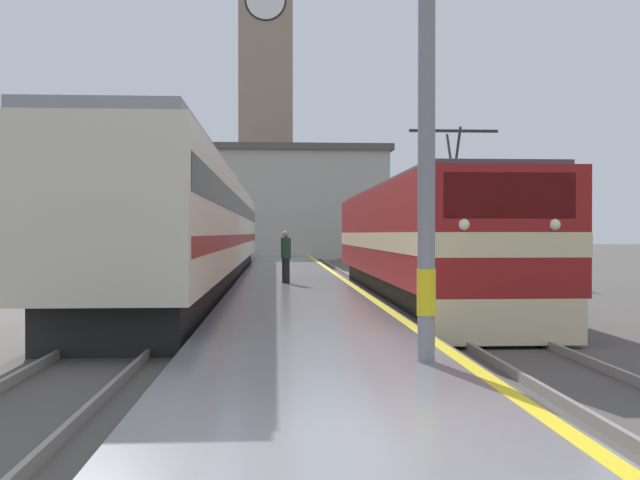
% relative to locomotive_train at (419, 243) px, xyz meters
% --- Properties ---
extents(ground_plane, '(200.00, 200.00, 0.00)m').
position_rel_locomotive_train_xyz_m(ground_plane, '(-3.42, 14.99, -1.75)').
color(ground_plane, '#514C47').
extents(platform, '(3.95, 140.00, 0.38)m').
position_rel_locomotive_train_xyz_m(platform, '(-3.42, 9.99, -1.57)').
color(platform, slate).
rests_on(platform, ground).
extents(rail_track_near, '(2.84, 140.00, 0.16)m').
position_rel_locomotive_train_xyz_m(rail_track_near, '(0.00, 9.99, -1.72)').
color(rail_track_near, '#514C47').
rests_on(rail_track_near, ground).
extents(rail_track_far, '(2.84, 140.00, 0.16)m').
position_rel_locomotive_train_xyz_m(rail_track_far, '(-6.80, 9.99, -1.72)').
color(rail_track_far, '#514C47').
rests_on(rail_track_far, ground).
extents(locomotive_train, '(2.92, 16.50, 4.39)m').
position_rel_locomotive_train_xyz_m(locomotive_train, '(0.00, 0.00, 0.00)').
color(locomotive_train, black).
rests_on(locomotive_train, ground).
extents(passenger_train, '(2.92, 36.04, 4.12)m').
position_rel_locomotive_train_xyz_m(passenger_train, '(-6.80, 8.69, 0.46)').
color(passenger_train, black).
rests_on(passenger_train, ground).
extents(catenary_mast, '(2.39, 0.24, 8.20)m').
position_rel_locomotive_train_xyz_m(catenary_mast, '(-1.99, -11.28, 2.75)').
color(catenary_mast, gray).
rests_on(catenary_mast, platform).
extents(person_on_platform, '(0.34, 0.34, 1.74)m').
position_rel_locomotive_train_xyz_m(person_on_platform, '(-3.69, 4.17, -0.46)').
color(person_on_platform, '#23232D').
rests_on(person_on_platform, platform).
extents(clock_tower, '(6.07, 6.07, 30.58)m').
position_rel_locomotive_train_xyz_m(clock_tower, '(-4.94, 48.53, 14.53)').
color(clock_tower, gray).
rests_on(clock_tower, ground).
extents(station_building, '(20.65, 10.23, 8.80)m').
position_rel_locomotive_train_xyz_m(station_building, '(-5.45, 39.96, 2.67)').
color(station_building, '#B7B2A3').
rests_on(station_building, ground).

